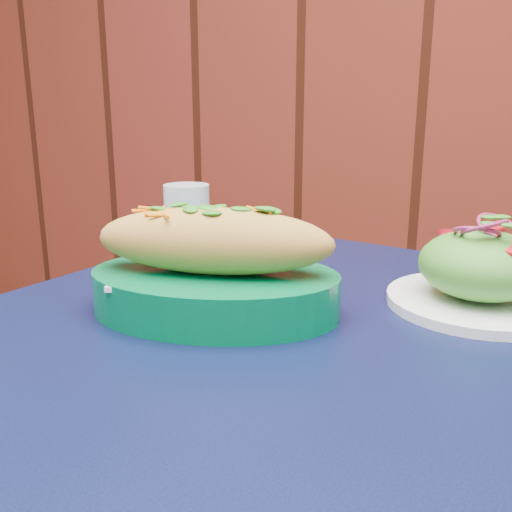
% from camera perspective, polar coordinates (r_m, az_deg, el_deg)
% --- Properties ---
extents(cafe_table, '(0.92, 0.92, 0.75)m').
position_cam_1_polar(cafe_table, '(0.66, 6.33, -14.63)').
color(cafe_table, black).
rests_on(cafe_table, ground).
extents(banh_mi_basket, '(0.33, 0.25, 0.13)m').
position_cam_1_polar(banh_mi_basket, '(0.65, -4.20, -1.34)').
color(banh_mi_basket, '#006134').
rests_on(banh_mi_basket, cafe_table).
extents(salad_plate, '(0.21, 0.21, 0.11)m').
position_cam_1_polar(salad_plate, '(0.73, 21.58, -1.51)').
color(salad_plate, white).
rests_on(salad_plate, cafe_table).
extents(water_glass, '(0.07, 0.07, 0.11)m').
position_cam_1_polar(water_glass, '(0.90, -6.88, 3.47)').
color(water_glass, silver).
rests_on(water_glass, cafe_table).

